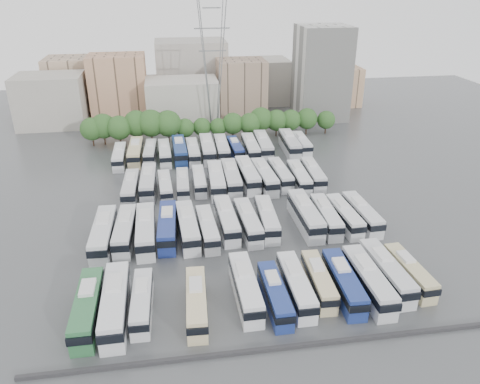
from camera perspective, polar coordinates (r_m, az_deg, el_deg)
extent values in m
plane|color=#424447|center=(83.03, -0.87, -2.93)|extent=(220.00, 220.00, 0.00)
cube|color=#2D2D30|center=(56.36, 4.12, -18.51)|extent=(56.00, 0.50, 0.50)
cylinder|color=black|center=(122.17, -17.45, 5.91)|extent=(0.36, 0.36, 2.34)
sphere|color=#234C1E|center=(121.22, -17.64, 7.33)|extent=(5.62, 5.62, 5.62)
cylinder|color=black|center=(122.43, -16.15, 6.17)|extent=(0.36, 0.36, 2.56)
sphere|color=#234C1E|center=(121.40, -16.35, 7.72)|extent=(6.13, 6.13, 6.13)
cylinder|color=black|center=(120.56, -14.35, 6.08)|extent=(0.36, 0.36, 2.48)
sphere|color=#234C1E|center=(119.54, -14.52, 7.60)|extent=(5.95, 5.95, 5.95)
cylinder|color=black|center=(121.67, -12.34, 6.51)|extent=(0.36, 0.36, 2.71)
sphere|color=#234C1E|center=(120.57, -12.50, 8.17)|extent=(6.51, 6.51, 6.51)
cylinder|color=black|center=(120.50, -10.66, 6.51)|extent=(0.36, 0.36, 2.82)
sphere|color=#234C1E|center=(119.36, -10.80, 8.25)|extent=(6.76, 6.76, 6.76)
cylinder|color=black|center=(119.96, -8.64, 6.55)|extent=(0.36, 0.36, 2.74)
sphere|color=#234C1E|center=(118.84, -8.76, 8.25)|extent=(6.57, 6.57, 6.57)
cylinder|color=black|center=(120.40, -6.65, 6.55)|extent=(0.36, 0.36, 1.98)
sphere|color=#234C1E|center=(119.58, -6.71, 7.77)|extent=(4.75, 4.75, 4.75)
cylinder|color=black|center=(121.18, -4.61, 6.75)|extent=(0.36, 0.36, 1.91)
sphere|color=#234C1E|center=(120.39, -4.66, 7.92)|extent=(4.59, 4.59, 4.59)
cylinder|color=black|center=(121.27, -2.64, 6.80)|extent=(0.36, 0.36, 1.86)
sphere|color=#234C1E|center=(120.50, -2.66, 7.94)|extent=(4.46, 4.46, 4.46)
cylinder|color=black|center=(121.48, -0.88, 6.96)|extent=(0.36, 0.36, 2.27)
sphere|color=#234C1E|center=(120.55, -0.89, 8.36)|extent=(5.45, 5.45, 5.45)
cylinder|color=black|center=(121.59, 1.19, 6.97)|extent=(0.36, 0.36, 2.25)
sphere|color=#234C1E|center=(120.67, 1.20, 8.35)|extent=(5.40, 5.40, 5.40)
cylinder|color=black|center=(123.67, 2.54, 7.34)|extent=(0.36, 0.36, 2.54)
sphere|color=#234C1E|center=(122.66, 2.57, 8.87)|extent=(6.09, 6.09, 6.09)
cylinder|color=black|center=(124.27, 4.43, 7.32)|extent=(0.36, 0.36, 2.30)
sphere|color=#234C1E|center=(123.35, 4.48, 8.70)|extent=(5.53, 5.53, 5.53)
cylinder|color=black|center=(125.25, 6.15, 7.38)|extent=(0.36, 0.36, 2.25)
sphere|color=#234C1E|center=(124.36, 6.21, 8.72)|extent=(5.41, 5.41, 5.41)
cylinder|color=black|center=(126.65, 8.07, 7.49)|extent=(0.36, 0.36, 2.30)
sphere|color=#234C1E|center=(125.75, 8.16, 8.84)|extent=(5.51, 5.51, 5.51)
cylinder|color=black|center=(128.21, 10.36, 7.48)|extent=(0.36, 0.36, 2.01)
sphere|color=#234C1E|center=(127.43, 10.46, 8.64)|extent=(4.82, 4.82, 4.82)
cube|color=#9E998E|center=(141.96, -22.00, 10.31)|extent=(18.00, 14.00, 14.00)
cube|color=tan|center=(144.40, -14.56, 12.37)|extent=(16.00, 12.00, 18.00)
cube|color=#ADA89E|center=(136.67, -7.04, 10.98)|extent=(20.00, 14.00, 12.00)
cube|color=gray|center=(143.69, 0.17, 12.68)|extent=(14.00, 12.00, 16.00)
cube|color=gray|center=(155.50, -5.93, 14.27)|extent=(22.00, 16.00, 20.00)
cube|color=tan|center=(156.24, -19.46, 12.31)|extent=(16.00, 14.00, 16.00)
cube|color=#A39E93|center=(156.83, 2.43, 13.35)|extent=(18.00, 14.00, 14.00)
cube|color=tan|center=(157.83, 11.65, 12.57)|extent=(14.00, 12.00, 12.00)
cube|color=gray|center=(150.51, -10.36, 11.69)|extent=(12.00, 10.00, 10.00)
cube|color=silver|center=(140.23, 9.90, 14.09)|extent=(14.00, 14.00, 26.00)
cylinder|color=slate|center=(122.96, -4.18, 14.76)|extent=(2.90, 2.91, 33.83)
cylinder|color=slate|center=(126.89, -4.35, 15.08)|extent=(2.90, 2.91, 33.83)
cylinder|color=slate|center=(123.35, -2.27, 14.84)|extent=(2.90, 2.91, 33.83)
cylinder|color=slate|center=(127.27, -2.49, 15.16)|extent=(2.90, 2.91, 33.83)
cube|color=slate|center=(123.38, -3.50, 21.50)|extent=(4.50, 0.30, 0.30)
cube|color=slate|center=(123.77, -3.43, 19.30)|extent=(9.00, 0.30, 0.30)
cube|color=slate|center=(124.44, -3.37, 16.81)|extent=(7.00, 0.30, 0.30)
cube|color=#2E6B3E|center=(61.94, -18.05, -13.37)|extent=(2.70, 12.61, 3.57)
cube|color=black|center=(61.40, -18.15, -12.96)|extent=(2.83, 12.80, 1.05)
cube|color=silver|center=(62.00, -18.10, -11.00)|extent=(1.79, 3.36, 0.46)
cube|color=silver|center=(61.37, -14.95, -13.17)|extent=(3.00, 13.46, 3.80)
cube|color=black|center=(60.80, -15.04, -12.73)|extent=(3.14, 13.66, 1.12)
cube|color=silver|center=(61.45, -15.06, -10.63)|extent=(1.94, 3.60, 0.49)
cube|color=silver|center=(61.59, -11.85, -13.08)|extent=(2.57, 10.85, 3.06)
cube|color=black|center=(61.13, -11.91, -12.72)|extent=(2.68, 11.02, 0.90)
cube|color=silver|center=(61.64, -11.92, -11.04)|extent=(1.60, 2.92, 0.40)
cube|color=beige|center=(60.38, -5.33, -13.35)|extent=(2.97, 11.53, 3.24)
cube|color=black|center=(59.89, -5.35, -12.97)|extent=(3.09, 11.70, 0.95)
cube|color=silver|center=(60.41, -5.43, -11.15)|extent=(1.76, 3.12, 0.42)
cube|color=white|center=(62.30, 0.68, -11.69)|extent=(2.77, 12.36, 3.49)
cube|color=black|center=(61.78, 0.71, -11.27)|extent=(2.89, 12.55, 1.03)
cube|color=silver|center=(62.38, 0.43, -9.40)|extent=(1.79, 3.31, 0.45)
cube|color=navy|center=(61.62, 4.26, -12.44)|extent=(2.44, 11.14, 3.15)
cube|color=black|center=(61.15, 4.31, -12.07)|extent=(2.56, 11.30, 0.93)
cube|color=silver|center=(61.65, 4.01, -10.36)|extent=(1.60, 2.98, 0.41)
cube|color=silver|center=(63.22, 6.82, -11.34)|extent=(2.55, 11.89, 3.37)
cube|color=black|center=(62.73, 6.89, -10.94)|extent=(2.67, 12.07, 0.99)
cube|color=silver|center=(63.29, 6.56, -9.17)|extent=(1.69, 3.17, 0.44)
cube|color=beige|center=(64.79, 9.56, -10.68)|extent=(2.77, 10.96, 3.08)
cube|color=black|center=(64.35, 9.63, -10.33)|extent=(2.89, 11.13, 0.91)
cube|color=silver|center=(64.87, 9.35, -8.74)|extent=(1.66, 2.96, 0.40)
cube|color=navy|center=(64.78, 12.49, -10.81)|extent=(2.94, 12.07, 3.40)
cube|color=black|center=(64.29, 12.59, -10.41)|extent=(3.07, 12.26, 1.00)
cube|color=silver|center=(64.85, 12.23, -8.67)|extent=(1.80, 3.25, 0.44)
cube|color=silver|center=(65.71, 15.33, -10.46)|extent=(2.82, 12.77, 3.61)
cube|color=black|center=(65.21, 15.46, -10.05)|extent=(2.95, 12.96, 1.06)
cube|color=silver|center=(65.77, 14.98, -8.24)|extent=(1.84, 3.41, 0.47)
cube|color=silver|center=(68.19, 17.37, -9.36)|extent=(3.07, 12.54, 3.53)
cube|color=black|center=(67.72, 17.51, -8.96)|extent=(3.20, 12.73, 1.04)
cube|color=silver|center=(68.26, 17.00, -7.27)|extent=(1.88, 3.38, 0.46)
cube|color=#CCC18C|center=(69.59, 19.91, -9.23)|extent=(2.87, 10.95, 3.07)
cube|color=black|center=(69.18, 20.04, -8.89)|extent=(2.98, 11.12, 0.90)
cube|color=silver|center=(69.62, 19.56, -7.45)|extent=(1.69, 2.97, 0.40)
cube|color=silver|center=(76.53, -16.29, -5.05)|extent=(3.10, 13.40, 3.78)
cube|color=black|center=(76.04, -16.38, -4.64)|extent=(3.24, 13.61, 1.11)
cube|color=silver|center=(76.97, -16.33, -3.05)|extent=(1.96, 3.60, 0.49)
cube|color=silver|center=(76.88, -13.82, -4.70)|extent=(3.21, 12.51, 3.51)
cube|color=black|center=(76.43, -13.89, -4.32)|extent=(3.35, 12.70, 1.03)
cube|color=silver|center=(77.30, -13.85, -2.86)|extent=(1.91, 3.39, 0.45)
cube|color=silver|center=(76.06, -11.41, -4.70)|extent=(3.03, 13.19, 3.72)
cube|color=black|center=(75.57, -11.46, -4.30)|extent=(3.17, 13.39, 1.10)
cube|color=silver|center=(76.50, -11.54, -2.73)|extent=(1.93, 3.54, 0.48)
cube|color=navy|center=(76.67, -8.82, -4.28)|extent=(3.24, 12.75, 3.58)
cube|color=black|center=(76.20, -8.86, -3.89)|extent=(3.37, 12.95, 1.05)
cube|color=silver|center=(77.10, -8.89, -2.40)|extent=(1.94, 3.45, 0.46)
cube|color=silver|center=(76.22, -6.39, -4.31)|extent=(3.35, 12.80, 3.59)
cube|color=black|center=(75.74, -6.40, -3.92)|extent=(3.48, 13.00, 1.06)
cube|color=silver|center=(76.64, -6.59, -2.42)|extent=(1.97, 3.47, 0.46)
cube|color=silver|center=(75.76, -3.99, -4.56)|extent=(2.96, 11.48, 3.22)
cube|color=black|center=(75.34, -3.99, -4.20)|extent=(3.08, 11.66, 0.95)
cube|color=silver|center=(76.12, -4.18, -2.85)|extent=(1.75, 3.11, 0.42)
cube|color=silver|center=(77.88, -1.64, -3.50)|extent=(3.03, 12.45, 3.50)
cube|color=black|center=(77.43, -1.63, -3.12)|extent=(3.16, 12.64, 1.03)
cube|color=silver|center=(78.31, -1.84, -1.70)|extent=(1.86, 3.35, 0.45)
cube|color=silver|center=(77.37, 0.97, -3.74)|extent=(3.08, 12.10, 3.40)
cube|color=black|center=(76.93, 1.00, -3.37)|extent=(3.21, 12.29, 1.00)
cube|color=silver|center=(77.76, 0.75, -1.98)|extent=(1.84, 3.27, 0.44)
cube|color=silver|center=(78.48, 3.29, -3.35)|extent=(3.10, 12.03, 3.38)
cube|color=black|center=(78.04, 3.32, -2.99)|extent=(3.23, 12.21, 0.99)
cube|color=silver|center=(78.90, 3.16, -1.62)|extent=(1.84, 3.26, 0.44)
cube|color=silver|center=(79.86, 7.97, -2.87)|extent=(2.96, 13.39, 3.79)
cube|color=black|center=(79.38, 8.04, -2.46)|extent=(3.10, 13.59, 1.11)
cube|color=silver|center=(80.31, 7.72, -0.97)|extent=(1.93, 3.58, 0.49)
cube|color=silver|center=(80.44, 10.42, -3.02)|extent=(2.84, 11.83, 3.33)
cube|color=black|center=(80.02, 10.48, -2.67)|extent=(2.96, 12.01, 0.98)
cube|color=silver|center=(80.83, 10.22, -1.36)|extent=(1.76, 3.18, 0.43)
cube|color=silver|center=(81.28, 12.59, -2.94)|extent=(2.93, 11.66, 3.28)
cube|color=black|center=(80.87, 12.67, -2.60)|extent=(3.05, 11.84, 0.96)
cube|color=silver|center=(81.61, 12.32, -1.33)|extent=(1.76, 3.15, 0.42)
cube|color=silver|center=(82.55, 14.61, -2.67)|extent=(3.01, 12.01, 3.38)
cube|color=black|center=(82.14, 14.70, -2.32)|extent=(3.14, 12.19, 0.99)
cube|color=silver|center=(82.90, 14.33, -1.03)|extent=(1.81, 3.24, 0.44)
cube|color=silver|center=(91.82, -13.16, 0.42)|extent=(2.90, 11.95, 3.36)
cube|color=black|center=(91.43, -13.20, 0.75)|extent=(3.02, 12.13, 0.99)
cube|color=silver|center=(92.42, -13.19, 1.87)|extent=(1.78, 3.22, 0.44)
cube|color=silver|center=(93.28, -11.10, 1.09)|extent=(3.05, 12.68, 3.57)
cube|color=black|center=(92.86, -11.14, 1.44)|extent=(3.18, 12.87, 1.05)
cube|color=silver|center=(93.94, -11.16, 2.60)|extent=(1.88, 3.41, 0.46)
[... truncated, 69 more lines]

